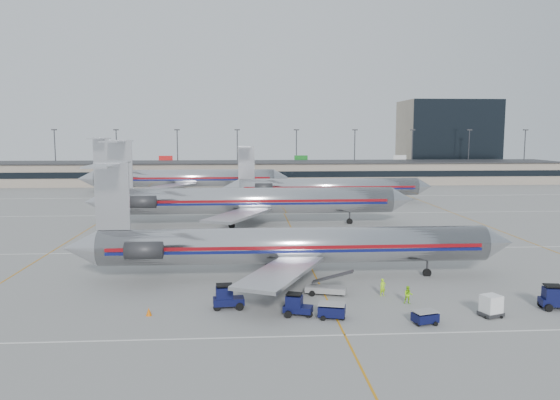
{
  "coord_description": "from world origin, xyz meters",
  "views": [
    {
      "loc": [
        -6.93,
        -54.38,
        14.05
      ],
      "look_at": [
        -1.83,
        23.39,
        4.5
      ],
      "focal_mm": 35.0,
      "sensor_mm": 36.0,
      "label": 1
    }
  ],
  "objects": [
    {
      "name": "terminal",
      "position": [
        0.0,
        97.97,
        3.16
      ],
      "size": [
        162.0,
        17.0,
        6.25
      ],
      "color": "gray",
      "rests_on": "ground"
    },
    {
      "name": "belt_loader",
      "position": [
        0.21,
        -8.23,
        0.59
      ],
      "size": [
        4.33,
        2.22,
        2.21
      ],
      "rotation": [
        0.0,
        0.0,
        -0.28
      ],
      "color": "gray",
      "rests_on": "ground"
    },
    {
      "name": "ground",
      "position": [
        0.0,
        0.0,
        0.0
      ],
      "size": [
        260.0,
        260.0,
        0.0
      ],
      "primitive_type": "plane",
      "color": "gray",
      "rests_on": "ground"
    },
    {
      "name": "cone_right",
      "position": [
        19.1,
        -10.09,
        0.29
      ],
      "size": [
        0.47,
        0.47,
        0.59
      ],
      "primitive_type": "cone",
      "rotation": [
        0.0,
        0.0,
        -0.1
      ],
      "color": "#DC6007",
      "rests_on": "ground"
    },
    {
      "name": "cart_inner",
      "position": [
        -0.34,
        -14.41,
        0.61
      ],
      "size": [
        2.31,
        1.86,
        1.15
      ],
      "rotation": [
        0.0,
        0.0,
        -0.26
      ],
      "color": "#090C34",
      "rests_on": "ground"
    },
    {
      "name": "light_mast_row",
      "position": [
        0.0,
        112.0,
        8.58
      ],
      "size": [
        163.6,
        0.4,
        15.28
      ],
      "color": "#38383D",
      "rests_on": "ground"
    },
    {
      "name": "cart_outer",
      "position": [
        6.35,
        -16.16,
        0.53
      ],
      "size": [
        2.0,
        1.62,
        0.99
      ],
      "rotation": [
        0.0,
        0.0,
        0.28
      ],
      "color": "#090C34",
      "rests_on": "ground"
    },
    {
      "name": "tug_right",
      "position": [
        17.81,
        -13.52,
        0.92
      ],
      "size": [
        2.63,
        1.59,
        2.01
      ],
      "rotation": [
        0.0,
        0.0,
        -0.15
      ],
      "color": "#090C34",
      "rests_on": "ground"
    },
    {
      "name": "jet_back_row",
      "position": [
        -21.59,
        72.29,
        3.83
      ],
      "size": [
        48.23,
        29.66,
        13.19
      ],
      "color": "#BABBBF",
      "rests_on": "ground"
    },
    {
      "name": "tug_left",
      "position": [
        -8.43,
        -11.62,
        0.92
      ],
      "size": [
        2.58,
        1.47,
        2.01
      ],
      "rotation": [
        0.0,
        0.0,
        0.1
      ],
      "color": "#090C34",
      "rests_on": "ground"
    },
    {
      "name": "uld_container",
      "position": [
        11.97,
        -14.85,
        0.85
      ],
      "size": [
        1.94,
        1.78,
        1.68
      ],
      "rotation": [
        0.0,
        0.0,
        0.34
      ],
      "color": "#2D2D30",
      "rests_on": "ground"
    },
    {
      "name": "tug_center",
      "position": [
        -3.0,
        -13.73,
        0.82
      ],
      "size": [
        2.45,
        1.75,
        1.8
      ],
      "rotation": [
        0.0,
        0.0,
        -0.32
      ],
      "color": "#090C34",
      "rests_on": "ground"
    },
    {
      "name": "distant_building",
      "position": [
        62.0,
        128.0,
        12.5
      ],
      "size": [
        30.0,
        20.0,
        25.0
      ],
      "primitive_type": "cube",
      "color": "tan",
      "rests_on": "ground"
    },
    {
      "name": "apron_markings",
      "position": [
        0.0,
        10.0,
        0.01
      ],
      "size": [
        160.0,
        0.15,
        0.02
      ],
      "primitive_type": "cube",
      "color": "silver",
      "rests_on": "ground"
    },
    {
      "name": "jet_second_row",
      "position": [
        -6.71,
        28.79,
        3.83
      ],
      "size": [
        50.37,
        29.66,
        13.19
      ],
      "color": "#BABBBF",
      "rests_on": "ground"
    },
    {
      "name": "ramp_worker_near",
      "position": [
        4.99,
        -8.99,
        0.76
      ],
      "size": [
        0.64,
        0.51,
        1.52
      ],
      "primitive_type": "imported",
      "rotation": [
        0.0,
        0.0,
        0.3
      ],
      "color": "#A7F016",
      "rests_on": "ground"
    },
    {
      "name": "ramp_worker_far",
      "position": [
        6.53,
        -11.35,
        0.75
      ],
      "size": [
        0.84,
        0.72,
        1.51
      ],
      "primitive_type": "imported",
      "rotation": [
        0.0,
        0.0,
        -0.22
      ],
      "color": "#98ED16",
      "rests_on": "ground"
    },
    {
      "name": "jet_third_row",
      "position": [
        9.15,
        53.85,
        3.37
      ],
      "size": [
        42.47,
        26.13,
        11.61
      ],
      "color": "#BABBBF",
      "rests_on": "ground"
    },
    {
      "name": "jet_foreground",
      "position": [
        -2.95,
        -2.77,
        3.32
      ],
      "size": [
        43.72,
        25.74,
        11.44
      ],
      "color": "#BABBBF",
      "rests_on": "ground"
    },
    {
      "name": "cone_left",
      "position": [
        -14.41,
        -12.94,
        0.31
      ],
      "size": [
        0.61,
        0.61,
        0.63
      ],
      "primitive_type": "cone",
      "rotation": [
        0.0,
        0.0,
        0.42
      ],
      "color": "#DC6007",
      "rests_on": "ground"
    }
  ]
}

